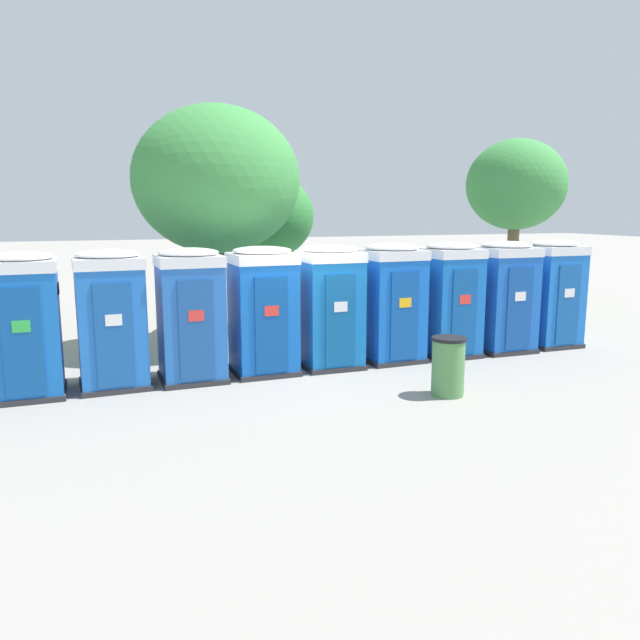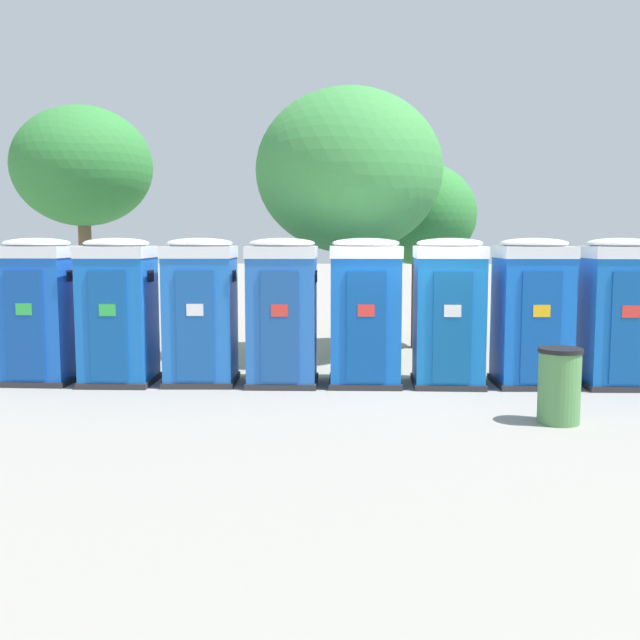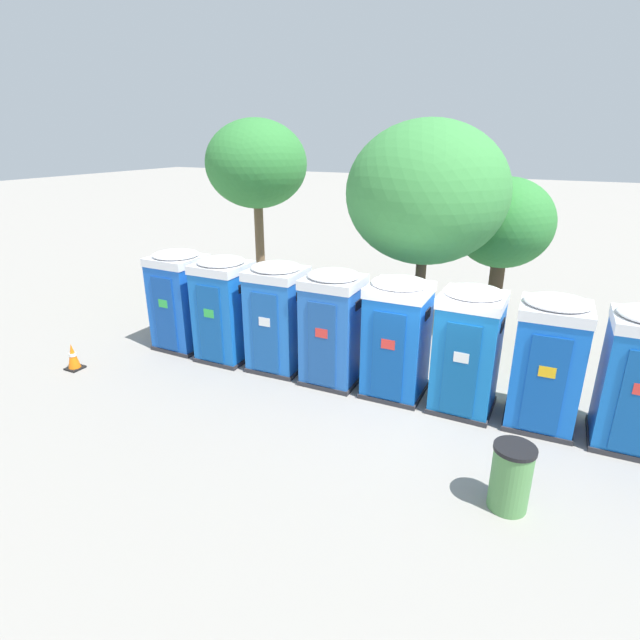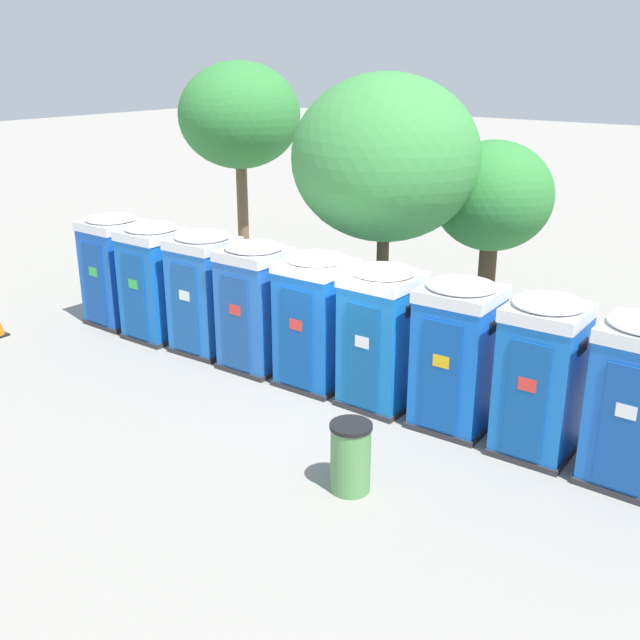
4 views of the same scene
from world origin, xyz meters
name	(u,v)px [view 3 (image 3 of 4)]	position (x,y,z in m)	size (l,w,h in m)	color
ground_plane	(428,397)	(0.00, 0.00, 0.00)	(120.00, 120.00, 0.00)	gray
portapotty_0	(180,300)	(-6.44, -0.17, 1.28)	(1.24, 1.22, 2.54)	#2D2D33
portapotty_1	(224,309)	(-5.00, -0.24, 1.28)	(1.21, 1.22, 2.54)	#2D2D33
portapotty_2	(277,316)	(-3.57, -0.14, 1.28)	(1.27, 1.25, 2.54)	#2D2D33
portapotty_3	(333,327)	(-2.14, -0.17, 1.28)	(1.23, 1.22, 2.54)	#2D2D33
portapotty_4	(397,337)	(-0.71, -0.11, 1.28)	(1.26, 1.22, 2.54)	#2D2D33
portapotty_5	(467,349)	(0.72, -0.10, 1.28)	(1.21, 1.21, 2.54)	#2D2D33
portapotty_6	(547,362)	(2.15, -0.04, 1.28)	(1.27, 1.24, 2.54)	#2D2D33
portapotty_7	(638,379)	(3.58, -0.06, 1.28)	(1.19, 1.23, 2.54)	#2D2D33
street_tree_0	(426,194)	(-1.03, 2.63, 3.90)	(3.83, 3.83, 5.59)	#4C3826
street_tree_1	(503,225)	(0.59, 4.32, 3.03)	(2.53, 2.53, 4.24)	#4C3826
street_tree_3	(256,165)	(-7.61, 5.37, 4.26)	(3.40, 3.40, 5.75)	brown
trash_can	(511,477)	(1.93, -2.73, 0.53)	(0.61, 0.61, 1.05)	#518C4C
traffic_cone	(73,357)	(-7.85, -2.39, 0.31)	(0.36, 0.36, 0.64)	black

